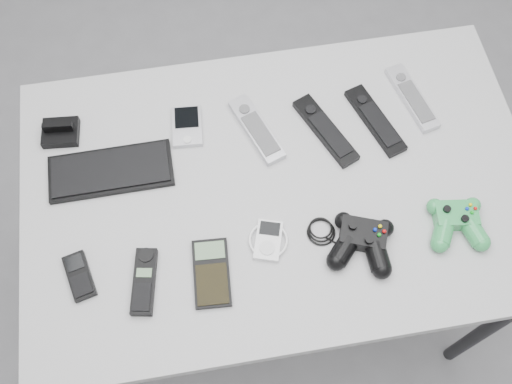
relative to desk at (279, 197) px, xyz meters
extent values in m
plane|color=slate|center=(-0.07, -0.02, -0.74)|extent=(3.50, 3.50, 0.00)
cube|color=#A1A1A3|center=(0.00, 0.00, 0.05)|extent=(1.20, 0.77, 0.03)
cylinder|color=black|center=(0.55, -0.33, -0.35)|extent=(0.04, 0.04, 0.77)
cylinder|color=black|center=(-0.55, 0.33, -0.35)|extent=(0.04, 0.04, 0.77)
cylinder|color=black|center=(0.55, 0.33, -0.35)|extent=(0.04, 0.04, 0.77)
cube|color=black|center=(-0.39, 0.10, 0.08)|extent=(0.29, 0.12, 0.02)
cube|color=black|center=(-0.50, 0.22, 0.09)|extent=(0.09, 0.08, 0.05)
cube|color=#ADADB5|center=(-0.20, 0.19, 0.08)|extent=(0.08, 0.12, 0.02)
cube|color=#ADADB5|center=(-0.03, 0.15, 0.08)|extent=(0.12, 0.20, 0.02)
cube|color=black|center=(0.13, 0.12, 0.08)|extent=(0.13, 0.22, 0.02)
cube|color=black|center=(0.26, 0.13, 0.08)|extent=(0.11, 0.21, 0.02)
cube|color=#B8B8BF|center=(0.37, 0.18, 0.08)|extent=(0.09, 0.21, 0.02)
cube|color=black|center=(-0.47, -0.15, 0.08)|extent=(0.07, 0.12, 0.02)
cube|color=black|center=(-0.33, -0.19, 0.08)|extent=(0.07, 0.15, 0.02)
cube|color=black|center=(-0.19, -0.19, 0.08)|extent=(0.09, 0.16, 0.02)
cube|color=white|center=(-0.05, -0.14, 0.08)|extent=(0.11, 0.12, 0.02)
camera|label=1|loc=(-0.16, -0.61, 1.32)|focal=42.00mm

